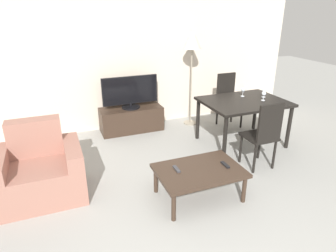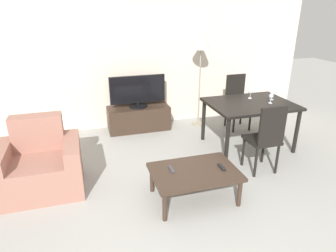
{
  "view_description": "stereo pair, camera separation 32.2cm",
  "coord_description": "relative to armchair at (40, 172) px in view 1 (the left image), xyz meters",
  "views": [
    {
      "loc": [
        -1.05,
        -1.59,
        2.14
      ],
      "look_at": [
        0.3,
        1.8,
        0.65
      ],
      "focal_mm": 32.0,
      "sensor_mm": 36.0,
      "label": 1
    },
    {
      "loc": [
        -0.74,
        -1.7,
        2.14
      ],
      "look_at": [
        0.3,
        1.8,
        0.65
      ],
      "focal_mm": 32.0,
      "sensor_mm": 36.0,
      "label": 2
    }
  ],
  "objects": [
    {
      "name": "tv_stand",
      "position": [
        1.52,
        1.54,
        -0.09
      ],
      "size": [
        1.1,
        0.44,
        0.43
      ],
      "color": "#38281E",
      "rests_on": "ground_plane"
    },
    {
      "name": "wine_glass_left",
      "position": [
        3.33,
        0.25,
        0.52
      ],
      "size": [
        0.07,
        0.07,
        0.15
      ],
      "color": "silver",
      "rests_on": "dining_table"
    },
    {
      "name": "armchair",
      "position": [
        0.0,
        0.0,
        0.0
      ],
      "size": [
        0.97,
        0.76,
        0.89
      ],
      "color": "#9E6B5B",
      "rests_on": "ground_plane"
    },
    {
      "name": "wine_glass_right",
      "position": [
        3.16,
        0.56,
        0.52
      ],
      "size": [
        0.07,
        0.07,
        0.15
      ],
      "color": "silver",
      "rests_on": "dining_table"
    },
    {
      "name": "wine_glass_center",
      "position": [
        3.46,
        0.4,
        0.52
      ],
      "size": [
        0.07,
        0.07,
        0.15
      ],
      "color": "silver",
      "rests_on": "dining_table"
    },
    {
      "name": "wall_back",
      "position": [
        1.32,
        1.83,
        1.04
      ],
      "size": [
        7.11,
        0.06,
        2.7
      ],
      "color": "beige",
      "rests_on": "ground_plane"
    },
    {
      "name": "remote_secondary",
      "position": [
        1.47,
        -0.64,
        0.07
      ],
      "size": [
        0.04,
        0.15,
        0.02
      ],
      "color": "#38383D",
      "rests_on": "coffee_table"
    },
    {
      "name": "tv",
      "position": [
        1.52,
        1.54,
        0.41
      ],
      "size": [
        0.98,
        0.32,
        0.57
      ],
      "color": "black",
      "rests_on": "tv_stand"
    },
    {
      "name": "remote_primary",
      "position": [
        2.04,
        -0.76,
        0.07
      ],
      "size": [
        0.04,
        0.15,
        0.02
      ],
      "color": "black",
      "rests_on": "coffee_table"
    },
    {
      "name": "dining_table",
      "position": [
        3.05,
        0.36,
        0.34
      ],
      "size": [
        1.28,
        0.97,
        0.73
      ],
      "color": "black",
      "rests_on": "ground_plane"
    },
    {
      "name": "floor_lamp",
      "position": [
        2.66,
        1.46,
        1.17
      ],
      "size": [
        0.31,
        0.31,
        1.73
      ],
      "color": "gray",
      "rests_on": "ground_plane"
    },
    {
      "name": "dining_chair_far",
      "position": [
        3.28,
        1.16,
        0.22
      ],
      "size": [
        0.4,
        0.4,
        0.97
      ],
      "color": "black",
      "rests_on": "ground_plane"
    },
    {
      "name": "coffee_table",
      "position": [
        1.72,
        -0.73,
        0.02
      ],
      "size": [
        0.99,
        0.67,
        0.37
      ],
      "color": "#38281E",
      "rests_on": "ground_plane"
    },
    {
      "name": "dining_chair_near",
      "position": [
        2.83,
        -0.44,
        0.22
      ],
      "size": [
        0.4,
        0.4,
        0.97
      ],
      "color": "black",
      "rests_on": "ground_plane"
    }
  ]
}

